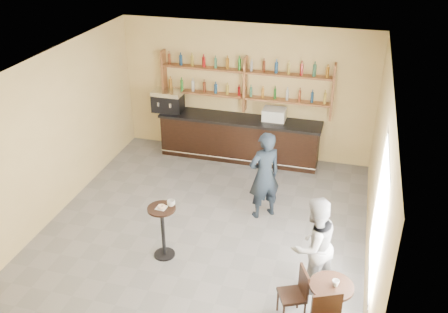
% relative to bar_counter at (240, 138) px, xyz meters
% --- Properties ---
extents(floor, '(7.00, 7.00, 0.00)m').
position_rel_bar_counter_xyz_m(floor, '(0.06, -3.15, -0.52)').
color(floor, slate).
rests_on(floor, ground).
extents(ceiling, '(7.00, 7.00, 0.00)m').
position_rel_bar_counter_xyz_m(ceiling, '(0.06, -3.15, 2.68)').
color(ceiling, white).
rests_on(ceiling, wall_back).
extents(wall_back, '(7.00, 0.00, 7.00)m').
position_rel_bar_counter_xyz_m(wall_back, '(0.06, 0.35, 1.08)').
color(wall_back, '#DEC17E').
rests_on(wall_back, floor).
extents(wall_front, '(7.00, 0.00, 7.00)m').
position_rel_bar_counter_xyz_m(wall_front, '(0.06, -6.65, 1.08)').
color(wall_front, '#DEC17E').
rests_on(wall_front, floor).
extents(wall_left, '(0.00, 7.00, 7.00)m').
position_rel_bar_counter_xyz_m(wall_left, '(-2.94, -3.15, 1.08)').
color(wall_left, '#DEC17E').
rests_on(wall_left, floor).
extents(wall_right, '(0.00, 7.00, 7.00)m').
position_rel_bar_counter_xyz_m(wall_right, '(3.06, -3.15, 1.08)').
color(wall_right, '#DEC17E').
rests_on(wall_right, floor).
extents(window_pane, '(0.00, 2.00, 2.00)m').
position_rel_bar_counter_xyz_m(window_pane, '(3.05, -4.35, 1.18)').
color(window_pane, white).
rests_on(window_pane, wall_right).
extents(window_frame, '(0.04, 1.70, 2.10)m').
position_rel_bar_counter_xyz_m(window_frame, '(3.05, -4.35, 1.18)').
color(window_frame, black).
rests_on(window_frame, wall_right).
extents(shelf_unit, '(4.00, 0.26, 1.40)m').
position_rel_bar_counter_xyz_m(shelf_unit, '(0.06, 0.22, 1.29)').
color(shelf_unit, brown).
rests_on(shelf_unit, wall_back).
extents(liquor_bottles, '(3.68, 0.10, 1.00)m').
position_rel_bar_counter_xyz_m(liquor_bottles, '(0.06, 0.22, 1.46)').
color(liquor_bottles, '#8C5919').
rests_on(liquor_bottles, shelf_unit).
extents(bar_counter, '(3.85, 0.75, 1.04)m').
position_rel_bar_counter_xyz_m(bar_counter, '(0.00, 0.00, 0.00)').
color(bar_counter, black).
rests_on(bar_counter, floor).
extents(espresso_machine, '(0.73, 0.49, 0.51)m').
position_rel_bar_counter_xyz_m(espresso_machine, '(-1.79, 0.00, 0.77)').
color(espresso_machine, black).
rests_on(espresso_machine, bar_counter).
extents(pastry_case, '(0.56, 0.46, 0.32)m').
position_rel_bar_counter_xyz_m(pastry_case, '(0.81, 0.00, 0.68)').
color(pastry_case, silver).
rests_on(pastry_case, bar_counter).
extents(pedestal_table, '(0.62, 0.62, 1.00)m').
position_rel_bar_counter_xyz_m(pedestal_table, '(-0.39, -3.98, -0.02)').
color(pedestal_table, black).
rests_on(pedestal_table, floor).
extents(napkin, '(0.18, 0.18, 0.00)m').
position_rel_bar_counter_xyz_m(napkin, '(-0.39, -3.98, 0.48)').
color(napkin, white).
rests_on(napkin, pedestal_table).
extents(donut, '(0.19, 0.19, 0.05)m').
position_rel_bar_counter_xyz_m(donut, '(-0.38, -3.99, 0.51)').
color(donut, '#CF8C4B').
rests_on(donut, napkin).
extents(cup_pedestal, '(0.16, 0.16, 0.11)m').
position_rel_bar_counter_xyz_m(cup_pedestal, '(-0.25, -3.88, 0.54)').
color(cup_pedestal, white).
rests_on(cup_pedestal, pedestal_table).
extents(man_main, '(0.79, 0.75, 1.82)m').
position_rel_bar_counter_xyz_m(man_main, '(1.04, -2.27, 0.39)').
color(man_main, black).
rests_on(man_main, floor).
extents(cafe_table, '(0.64, 0.64, 0.80)m').
position_rel_bar_counter_xyz_m(cafe_table, '(2.54, -4.89, -0.12)').
color(cafe_table, black).
rests_on(cafe_table, floor).
extents(cup_cafe, '(0.13, 0.13, 0.10)m').
position_rel_bar_counter_xyz_m(cup_cafe, '(2.59, -4.89, 0.33)').
color(cup_cafe, white).
rests_on(cup_cafe, cafe_table).
extents(chair_west, '(0.50, 0.50, 0.87)m').
position_rel_bar_counter_xyz_m(chair_west, '(1.99, -4.84, -0.08)').
color(chair_west, black).
rests_on(chair_west, floor).
extents(patron_second, '(1.02, 1.02, 1.68)m').
position_rel_bar_counter_xyz_m(patron_second, '(2.19, -4.10, 0.32)').
color(patron_second, gray).
rests_on(patron_second, floor).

